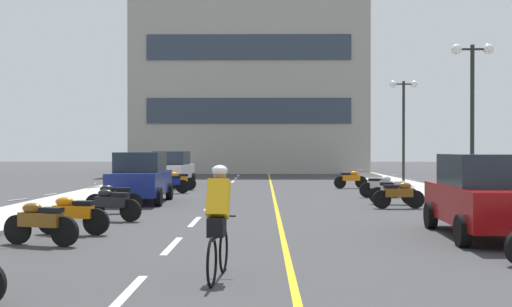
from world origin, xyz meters
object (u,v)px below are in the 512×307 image
Objects in this scene: motorcycle_5 at (112,203)px; motorcycle_6 at (114,198)px; parked_car_far at (172,169)px; parked_car_near at (484,195)px; parked_car_mid at (141,177)px; street_lamp_mid at (472,87)px; street_lamp_far at (404,109)px; motorcycle_10 at (170,183)px; motorcycle_4 at (73,214)px; motorcycle_11 at (178,180)px; motorcycle_12 at (351,179)px; motorcycle_3 at (40,222)px; motorcycle_8 at (394,191)px; cyclist_rider at (218,219)px; motorcycle_7 at (399,194)px; motorcycle_9 at (381,186)px.

motorcycle_6 is (-0.42, 1.95, 0.00)m from motorcycle_5.
parked_car_near is at bearing -62.11° from parked_car_far.
street_lamp_mid is at bearing -3.82° from parked_car_mid.
street_lamp_far is 15.79m from parked_car_mid.
motorcycle_4 is at bearing -90.98° from motorcycle_10.
parked_car_mid is at bearing -88.05° from parked_car_far.
motorcycle_10 is 1.00× the size of motorcycle_11.
parked_car_mid is 2.52× the size of motorcycle_12.
street_lamp_far is 19.68m from motorcycle_5.
motorcycle_3 is (-0.04, -9.71, -0.44)m from parked_car_mid.
motorcycle_8 is at bearing 45.32° from motorcycle_3.
motorcycle_6 is (-0.20, 4.55, 0.00)m from motorcycle_4.
motorcycle_8 and motorcycle_10 have the same top height.
motorcycle_8 is 0.99× the size of motorcycle_11.
motorcycle_6 and motorcycle_8 have the same top height.
motorcycle_3 is 4.14m from motorcycle_5.
parked_car_near is at bearing -97.72° from street_lamp_far.
motorcycle_10 is at bearing 90.05° from motorcycle_5.
parked_car_far is 17.90m from motorcycle_4.
parked_car_mid is 6.58m from motorcycle_11.
street_lamp_far is at bearing 70.60° from cyclist_rider.
motorcycle_3 is at bearing -139.30° from motorcycle_7.
parked_car_mid is (-9.28, 8.45, 0.00)m from parked_car_near.
street_lamp_far is at bearing 59.08° from motorcycle_3.
motorcycle_3 is 11.71m from motorcycle_7.
parked_car_near is 10.87m from motorcycle_9.
cyclist_rider is (3.75, -12.77, -0.03)m from parked_car_mid.
motorcycle_3 and motorcycle_11 have the same top height.
motorcycle_10 is at bearing -157.00° from motorcycle_12.
motorcycle_4 is 1.02× the size of motorcycle_5.
parked_car_near is at bearing -86.03° from motorcycle_7.
motorcycle_7 is 0.96× the size of cyclist_rider.
motorcycle_4 is 14.75m from motorcycle_11.
motorcycle_8 is (-0.27, 7.89, -0.44)m from parked_car_near.
motorcycle_9 is 9.65m from motorcycle_11.
motorcycle_7 is at bearing -52.10° from parked_car_far.
motorcycle_6 and motorcycle_9 have the same top height.
motorcycle_6 is (-11.85, -13.67, -3.57)m from street_lamp_far.
street_lamp_mid reaches higher than motorcycle_11.
motorcycle_4 is at bearing -87.51° from motorcycle_6.
street_lamp_mid reaches higher than motorcycle_12.
cyclist_rider is (3.34, -19.32, 0.41)m from motorcycle_11.
street_lamp_far is 3.06× the size of cyclist_rider.
street_lamp_far is 12.96m from motorcycle_7.
motorcycle_10 is (0.22, 12.71, 0.00)m from motorcycle_4.
cyclist_rider is (3.82, -9.12, 0.41)m from motorcycle_6.
motorcycle_3 is 15.19m from motorcycle_9.
motorcycle_4 is 1.01× the size of motorcycle_12.
motorcycle_4 is 4.55m from motorcycle_6.
motorcycle_9 is 5.69m from motorcycle_12.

